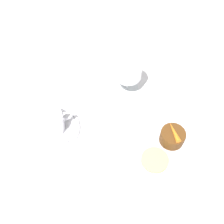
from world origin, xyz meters
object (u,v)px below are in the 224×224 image
dessert_cake (172,137)px  wine_glass (128,71)px  coffee_cup (47,123)px  fork (210,113)px  dinner_plate (159,146)px

dessert_cake → wine_glass: bearing=96.8°
coffee_cup → fork: size_ratio=0.61×
dinner_plate → dessert_cake: (0.04, 0.00, 0.02)m
wine_glass → fork: 0.27m
wine_glass → dessert_cake: size_ratio=1.68×
dinner_plate → coffee_cup: 0.31m
wine_glass → dessert_cake: (0.03, -0.22, -0.04)m
dinner_plate → fork: (0.19, 0.04, -0.01)m
wine_glass → fork: (0.18, -0.18, -0.07)m
coffee_cup → fork: 0.46m
wine_glass → coffee_cup: bearing=-167.6°
fork → coffee_cup: bearing=164.4°
fork → dessert_cake: bearing=-165.7°
dinner_plate → dessert_cake: dessert_cake is taller
dinner_plate → dessert_cake: 0.04m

